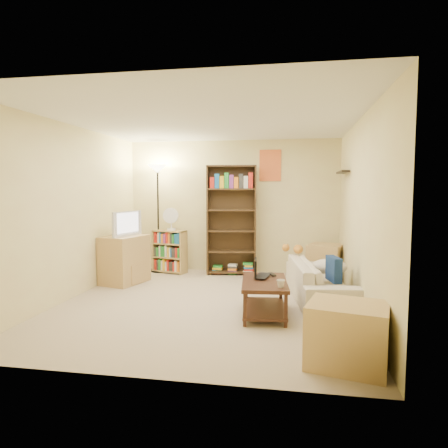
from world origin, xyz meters
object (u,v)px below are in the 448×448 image
(tv_stand, at_px, (125,259))
(floor_lamp, at_px, (158,187))
(laptop, at_px, (267,277))
(desk_fan, at_px, (171,218))
(tall_bookshelf, at_px, (231,217))
(coffee_table, at_px, (264,293))
(side_table, at_px, (325,262))
(mug, at_px, (281,284))
(tabby_cat, at_px, (296,249))
(television, at_px, (124,224))
(end_cabinet, at_px, (347,335))
(short_bookshelf, at_px, (170,251))
(sofa, at_px, (320,281))

(tv_stand, xyz_separation_m, floor_lamp, (0.25, 0.99, 1.22))
(laptop, height_order, desk_fan, desk_fan)
(tall_bookshelf, xyz_separation_m, floor_lamp, (-1.41, -0.01, 0.56))
(coffee_table, bearing_deg, tall_bookshelf, 102.90)
(tv_stand, relative_size, tall_bookshelf, 0.40)
(coffee_table, relative_size, side_table, 1.67)
(tall_bookshelf, xyz_separation_m, side_table, (1.69, -0.18, -0.75))
(laptop, height_order, tall_bookshelf, tall_bookshelf)
(laptop, bearing_deg, mug, -150.12)
(tv_stand, xyz_separation_m, tall_bookshelf, (1.66, 1.01, 0.66))
(tabby_cat, relative_size, floor_lamp, 0.21)
(tv_stand, height_order, tall_bookshelf, tall_bookshelf)
(tall_bookshelf, distance_m, desk_fan, 1.13)
(television, relative_size, end_cabinet, 1.06)
(mug, xyz_separation_m, tv_stand, (-2.66, 1.65, -0.09))
(television, xyz_separation_m, end_cabinet, (3.28, -2.65, -0.72))
(tabby_cat, xyz_separation_m, short_bookshelf, (-2.35, 0.73, -0.22))
(mug, distance_m, desk_fan, 3.35)
(coffee_table, distance_m, tv_stand, 2.79)
(mug, bearing_deg, television, 148.22)
(tall_bookshelf, bearing_deg, mug, -76.75)
(tv_stand, bearing_deg, mug, -16.71)
(laptop, distance_m, end_cabinet, 1.71)
(laptop, relative_size, end_cabinet, 0.60)
(tabby_cat, distance_m, coffee_table, 1.62)
(television, bearing_deg, sofa, -83.53)
(tabby_cat, height_order, laptop, tabby_cat)
(sofa, bearing_deg, tv_stand, 73.37)
(sofa, relative_size, floor_lamp, 0.96)
(tabby_cat, bearing_deg, coffee_table, -104.35)
(sofa, xyz_separation_m, tv_stand, (-3.18, 0.48, 0.13))
(tv_stand, bearing_deg, tall_bookshelf, 46.25)
(tabby_cat, bearing_deg, sofa, -63.36)
(mug, bearing_deg, laptop, 112.26)
(television, bearing_deg, floor_lamp, 0.68)
(short_bookshelf, bearing_deg, mug, -36.00)
(side_table, bearing_deg, tabby_cat, -129.27)
(short_bookshelf, distance_m, end_cabinet, 4.54)
(tv_stand, distance_m, tall_bookshelf, 2.05)
(television, relative_size, desk_fan, 1.69)
(television, xyz_separation_m, tall_bookshelf, (1.66, 1.01, 0.06))
(tabby_cat, xyz_separation_m, floor_lamp, (-2.59, 0.79, 1.00))
(mug, xyz_separation_m, end_cabinet, (0.62, -1.01, -0.20))
(sofa, height_order, coffee_table, sofa)
(laptop, relative_size, tv_stand, 0.51)
(laptop, height_order, television, television)
(tall_bookshelf, relative_size, side_table, 3.23)
(side_table, bearing_deg, tv_stand, -166.16)
(sofa, relative_size, side_table, 3.15)
(coffee_table, distance_m, desk_fan, 3.03)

